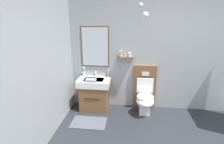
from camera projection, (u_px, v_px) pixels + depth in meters
name	position (u px, v px, depth m)	size (l,w,h in m)	color
wall_back	(172.00, 48.00, 3.77)	(4.62, 0.56, 2.73)	#999EA3
wall_left	(12.00, 74.00, 2.12)	(0.12, 4.11, 2.73)	#999EA3
bath_mat	(89.00, 123.00, 3.54)	(0.68, 0.44, 0.01)	#474C56
vanity_sink_left	(95.00, 93.00, 4.00)	(0.69, 0.49, 0.71)	brown
tap_on_left_sink	(96.00, 73.00, 4.04)	(0.03, 0.13, 0.11)	silver
toilet	(145.00, 95.00, 3.88)	(0.48, 0.62, 1.00)	brown
toothbrush_cup	(84.00, 73.00, 4.06)	(0.07, 0.07, 0.21)	silver
soap_dispenser	(108.00, 73.00, 4.01)	(0.06, 0.06, 0.18)	gray
folded_hand_towel	(91.00, 80.00, 3.75)	(0.22, 0.16, 0.04)	gray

